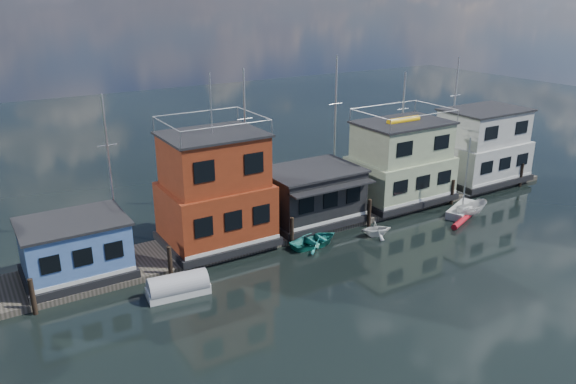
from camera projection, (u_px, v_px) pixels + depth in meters
ground at (426, 286)px, 34.53m from camera, size 160.00×160.00×0.00m
dock at (316, 220)px, 44.09m from camera, size 48.00×5.00×0.40m
houseboat_blue at (75, 248)px, 34.57m from camera, size 6.40×4.90×3.66m
houseboat_red at (215, 192)px, 38.59m from camera, size 7.40×5.90×11.86m
houseboat_dark at (311, 194)px, 43.08m from camera, size 7.40×6.10×4.06m
houseboat_green at (400, 163)px, 47.14m from camera, size 8.40×5.90×7.03m
houseboat_white at (482, 146)px, 52.06m from camera, size 8.40×5.90×6.66m
pilings at (334, 222)px, 41.38m from camera, size 42.28×0.28×2.20m
background_masts at (324, 130)px, 49.44m from camera, size 36.40×0.16×12.00m
dinghy_teal at (315, 240)px, 40.00m from camera, size 4.00×3.00×0.79m
day_sailer at (462, 209)px, 45.73m from camera, size 4.25×2.82×6.38m
motorboat at (471, 209)px, 45.02m from camera, size 3.20×1.24×1.23m
dinghy_white at (376, 229)px, 41.39m from camera, size 2.81×2.61×1.21m
tarp_runabout at (178, 287)px, 33.39m from camera, size 3.81×1.88×1.49m
red_kayak at (462, 221)px, 43.75m from camera, size 3.12×1.63×0.47m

